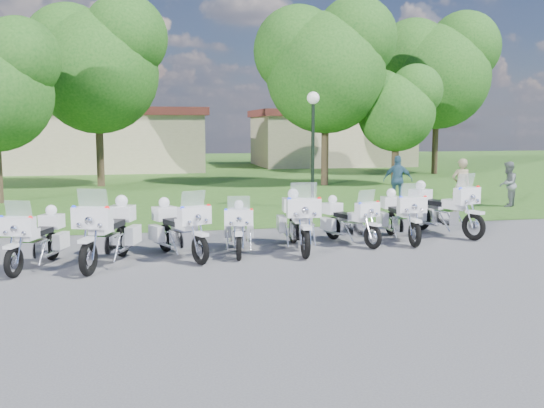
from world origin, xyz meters
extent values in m
plane|color=#4D4D51|center=(0.00, 0.00, 0.00)|extent=(100.00, 100.00, 0.00)
cube|color=#2D551B|center=(0.00, 27.00, 0.00)|extent=(100.00, 48.00, 0.01)
torus|color=black|center=(-5.21, -1.55, 0.31)|extent=(0.31, 0.63, 0.63)
torus|color=black|center=(-4.71, -0.04, 0.31)|extent=(0.31, 0.63, 0.63)
cube|color=white|center=(-5.22, -1.56, 0.64)|extent=(0.29, 0.44, 0.07)
cube|color=white|center=(-5.14, -1.34, 0.98)|extent=(0.71, 0.42, 0.37)
cube|color=silver|center=(-5.13, -1.29, 1.31)|extent=(0.53, 0.27, 0.35)
sphere|color=red|center=(-4.88, -1.49, 1.16)|extent=(0.08, 0.08, 0.08)
sphere|color=#1426E5|center=(-5.44, -1.30, 1.16)|extent=(0.08, 0.08, 0.08)
cube|color=silver|center=(-4.96, -0.78, 0.42)|extent=(0.47, 0.60, 0.32)
cube|color=white|center=(-5.03, -0.99, 0.75)|extent=(0.44, 0.55, 0.21)
cube|color=black|center=(-4.87, -0.51, 0.73)|extent=(0.48, 0.65, 0.11)
cube|color=white|center=(-4.49, -0.26, 0.47)|extent=(0.31, 0.51, 0.34)
cube|color=white|center=(-5.02, -0.08, 0.47)|extent=(0.31, 0.51, 0.34)
cube|color=white|center=(-4.70, -0.01, 0.86)|extent=(0.54, 0.50, 0.30)
sphere|color=white|center=(-4.70, -0.01, 1.10)|extent=(0.24, 0.24, 0.24)
torus|color=black|center=(-3.81, -1.69, 0.35)|extent=(0.36, 0.72, 0.72)
torus|color=black|center=(-3.22, 0.03, 0.35)|extent=(0.36, 0.72, 0.72)
cube|color=white|center=(-3.81, -1.71, 0.73)|extent=(0.33, 0.51, 0.07)
cube|color=white|center=(-3.73, -1.46, 1.12)|extent=(0.81, 0.49, 0.43)
cube|color=silver|center=(-3.71, -1.40, 1.50)|extent=(0.61, 0.32, 0.40)
sphere|color=red|center=(-3.42, -1.63, 1.32)|extent=(0.10, 0.10, 0.10)
sphere|color=#1426E5|center=(-4.07, -1.41, 1.32)|extent=(0.10, 0.10, 0.10)
cube|color=silver|center=(-3.50, -0.81, 0.48)|extent=(0.54, 0.68, 0.36)
cube|color=white|center=(-3.59, -1.05, 0.85)|extent=(0.50, 0.64, 0.24)
cube|color=black|center=(-3.40, -0.51, 0.83)|extent=(0.56, 0.74, 0.13)
cube|color=white|center=(-2.97, -0.23, 0.53)|extent=(0.36, 0.59, 0.38)
cube|color=white|center=(-3.57, -0.02, 0.53)|extent=(0.36, 0.59, 0.38)
cube|color=white|center=(-3.21, 0.06, 0.98)|extent=(0.62, 0.57, 0.34)
sphere|color=white|center=(-3.21, 0.06, 1.26)|extent=(0.28, 0.28, 0.28)
torus|color=black|center=(-1.57, -1.16, 0.32)|extent=(0.38, 0.65, 0.66)
torus|color=black|center=(-2.25, 0.36, 0.32)|extent=(0.38, 0.65, 0.66)
cube|color=white|center=(-1.56, -1.18, 0.67)|extent=(0.34, 0.47, 0.07)
cube|color=white|center=(-1.66, -0.96, 1.03)|extent=(0.74, 0.50, 0.39)
cube|color=silver|center=(-1.69, -0.90, 1.38)|extent=(0.55, 0.33, 0.37)
sphere|color=red|center=(-1.35, -0.88, 1.22)|extent=(0.09, 0.09, 0.09)
sphere|color=#1426E5|center=(-1.93, -1.14, 1.22)|extent=(0.09, 0.09, 0.09)
cube|color=silver|center=(-1.92, -0.38, 0.44)|extent=(0.53, 0.64, 0.33)
cube|color=white|center=(-1.82, -0.60, 0.79)|extent=(0.49, 0.59, 0.22)
cube|color=black|center=(-2.04, -0.11, 0.77)|extent=(0.55, 0.69, 0.12)
cube|color=white|center=(-1.92, 0.35, 0.49)|extent=(0.37, 0.54, 0.35)
cube|color=white|center=(-2.46, 0.11, 0.49)|extent=(0.37, 0.54, 0.35)
cube|color=white|center=(-2.26, 0.39, 0.90)|extent=(0.59, 0.55, 0.31)
sphere|color=white|center=(-2.26, 0.39, 1.16)|extent=(0.26, 0.26, 0.26)
torus|color=black|center=(-0.70, -0.93, 0.29)|extent=(0.20, 0.60, 0.59)
torus|color=black|center=(-0.47, 0.55, 0.29)|extent=(0.20, 0.60, 0.59)
cube|color=white|center=(-0.71, -0.95, 0.60)|extent=(0.22, 0.41, 0.06)
cube|color=white|center=(-0.67, -0.73, 0.92)|extent=(0.66, 0.31, 0.35)
cube|color=silver|center=(-0.66, -0.68, 1.23)|extent=(0.50, 0.18, 0.33)
sphere|color=red|center=(-0.40, -0.83, 1.09)|extent=(0.08, 0.08, 0.08)
sphere|color=#1426E5|center=(-0.96, -0.74, 1.09)|extent=(0.08, 0.08, 0.08)
cube|color=silver|center=(-0.59, -0.17, 0.40)|extent=(0.37, 0.53, 0.30)
cube|color=white|center=(-0.62, -0.38, 0.70)|extent=(0.35, 0.50, 0.19)
cube|color=black|center=(-0.54, 0.09, 0.69)|extent=(0.38, 0.59, 0.11)
cube|color=white|center=(-0.23, 0.38, 0.44)|extent=(0.23, 0.48, 0.32)
cube|color=white|center=(-0.75, 0.46, 0.44)|extent=(0.23, 0.48, 0.32)
cube|color=white|center=(-0.47, 0.57, 0.81)|extent=(0.47, 0.41, 0.28)
sphere|color=white|center=(-0.47, 0.57, 1.04)|extent=(0.23, 0.23, 0.23)
torus|color=black|center=(0.77, -1.05, 0.35)|extent=(0.20, 0.72, 0.71)
torus|color=black|center=(0.93, 0.74, 0.35)|extent=(0.20, 0.72, 0.71)
cube|color=white|center=(0.77, -1.07, 0.72)|extent=(0.23, 0.48, 0.07)
cube|color=white|center=(0.79, -0.81, 1.11)|extent=(0.78, 0.32, 0.42)
cube|color=silver|center=(0.80, -0.74, 1.48)|extent=(0.60, 0.18, 0.40)
sphere|color=red|center=(1.12, -0.90, 1.31)|extent=(0.10, 0.10, 0.10)
sphere|color=#1426E5|center=(0.45, -0.84, 1.31)|extent=(0.10, 0.10, 0.10)
cube|color=silver|center=(0.85, -0.13, 0.48)|extent=(0.41, 0.62, 0.36)
cube|color=white|center=(0.83, -0.39, 0.84)|extent=(0.39, 0.58, 0.23)
cube|color=black|center=(0.88, 0.18, 0.82)|extent=(0.42, 0.68, 0.13)
cube|color=white|center=(1.23, 0.55, 0.53)|extent=(0.24, 0.56, 0.38)
cube|color=white|center=(0.60, 0.61, 0.53)|extent=(0.24, 0.56, 0.38)
cube|color=white|center=(0.93, 0.77, 0.97)|extent=(0.54, 0.47, 0.34)
sphere|color=white|center=(0.93, 0.77, 1.25)|extent=(0.27, 0.27, 0.27)
torus|color=black|center=(2.63, -0.33, 0.29)|extent=(0.33, 0.59, 0.59)
torus|color=black|center=(2.07, 1.06, 0.29)|extent=(0.33, 0.59, 0.59)
cube|color=white|center=(2.63, -0.35, 0.60)|extent=(0.29, 0.42, 0.06)
cube|color=white|center=(2.55, -0.14, 0.93)|extent=(0.67, 0.43, 0.35)
cube|color=silver|center=(2.53, -0.09, 1.24)|extent=(0.50, 0.28, 0.33)
sphere|color=red|center=(2.83, -0.09, 1.10)|extent=(0.08, 0.08, 0.08)
sphere|color=#1426E5|center=(2.31, -0.30, 1.10)|extent=(0.08, 0.08, 0.08)
cube|color=silver|center=(2.34, 0.38, 0.40)|extent=(0.46, 0.57, 0.30)
cube|color=white|center=(2.42, 0.18, 0.71)|extent=(0.43, 0.53, 0.19)
cube|color=black|center=(2.24, 0.63, 0.69)|extent=(0.48, 0.62, 0.11)
cube|color=white|center=(2.37, 1.04, 0.44)|extent=(0.32, 0.49, 0.32)
cube|color=white|center=(1.87, 0.84, 0.44)|extent=(0.32, 0.49, 0.32)
cube|color=white|center=(2.06, 1.09, 0.81)|extent=(0.52, 0.49, 0.28)
sphere|color=white|center=(2.06, 1.09, 1.04)|extent=(0.23, 0.23, 0.23)
torus|color=black|center=(3.70, -0.36, 0.32)|extent=(0.16, 0.66, 0.65)
torus|color=black|center=(3.77, 1.29, 0.32)|extent=(0.16, 0.66, 0.65)
cube|color=white|center=(3.70, -0.38, 0.66)|extent=(0.19, 0.43, 0.07)
cube|color=white|center=(3.71, -0.13, 1.02)|extent=(0.71, 0.26, 0.39)
cube|color=silver|center=(3.71, -0.08, 1.36)|extent=(0.55, 0.14, 0.36)
sphere|color=red|center=(4.02, -0.21, 1.20)|extent=(0.09, 0.09, 0.09)
sphere|color=#1426E5|center=(3.40, -0.18, 1.20)|extent=(0.09, 0.09, 0.09)
cube|color=silver|center=(3.74, 0.49, 0.44)|extent=(0.35, 0.56, 0.33)
cube|color=white|center=(3.73, 0.25, 0.78)|extent=(0.33, 0.52, 0.21)
cube|color=black|center=(3.75, 0.78, 0.76)|extent=(0.36, 0.62, 0.12)
cube|color=white|center=(4.06, 1.13, 0.49)|extent=(0.20, 0.51, 0.35)
cube|color=white|center=(3.48, 1.16, 0.49)|extent=(0.20, 0.51, 0.35)
cube|color=white|center=(3.77, 1.32, 0.89)|extent=(0.48, 0.41, 0.31)
sphere|color=white|center=(3.77, 1.32, 1.14)|extent=(0.25, 0.25, 0.25)
torus|color=black|center=(5.59, 0.19, 0.36)|extent=(0.39, 0.72, 0.72)
torus|color=black|center=(4.92, 1.90, 0.36)|extent=(0.39, 0.72, 0.72)
cube|color=white|center=(5.59, 0.17, 0.73)|extent=(0.35, 0.51, 0.08)
cube|color=white|center=(5.50, 0.42, 1.13)|extent=(0.82, 0.52, 0.43)
cube|color=silver|center=(5.47, 0.48, 1.51)|extent=(0.61, 0.34, 0.40)
sphere|color=red|center=(5.84, 0.49, 1.34)|extent=(0.10, 0.10, 0.10)
sphere|color=#1426E5|center=(5.20, 0.24, 1.34)|extent=(0.10, 0.10, 0.10)
cube|color=silver|center=(5.25, 1.07, 0.48)|extent=(0.56, 0.69, 0.37)
cube|color=white|center=(5.34, 0.83, 0.86)|extent=(0.52, 0.65, 0.24)
cube|color=black|center=(5.13, 1.37, 0.84)|extent=(0.58, 0.75, 0.13)
cube|color=white|center=(5.28, 1.87, 0.54)|extent=(0.38, 0.59, 0.39)
cube|color=white|center=(4.68, 1.63, 0.54)|extent=(0.38, 0.59, 0.39)
cube|color=white|center=(4.91, 1.93, 0.99)|extent=(0.64, 0.59, 0.34)
sphere|color=white|center=(4.91, 1.93, 1.27)|extent=(0.28, 0.28, 0.28)
cylinder|color=black|center=(3.16, 6.96, 1.88)|extent=(0.12, 0.12, 3.75)
sphere|color=white|center=(3.16, 6.96, 3.91)|extent=(0.44, 0.44, 0.44)
sphere|color=#174C15|center=(-7.14, 10.49, 5.42)|extent=(3.06, 3.06, 3.06)
cylinder|color=#38281C|center=(-4.81, 16.76, 2.00)|extent=(0.36, 0.36, 4.01)
sphere|color=#174C15|center=(-4.81, 16.76, 5.46)|extent=(5.83, 5.83, 5.83)
sphere|color=#174C15|center=(-6.09, 17.22, 6.56)|extent=(4.37, 4.37, 4.37)
sphere|color=#174C15|center=(-3.45, 16.40, 7.10)|extent=(4.01, 4.01, 4.01)
cylinder|color=#38281C|center=(6.06, 15.08, 2.01)|extent=(0.36, 0.36, 4.02)
sphere|color=#174C15|center=(6.06, 15.08, 5.48)|extent=(5.84, 5.84, 5.84)
sphere|color=#174C15|center=(4.78, 15.53, 6.57)|extent=(4.38, 4.38, 4.38)
sphere|color=#174C15|center=(7.43, 14.71, 7.12)|extent=(4.02, 4.02, 4.02)
cylinder|color=#38281C|center=(9.54, 14.52, 1.31)|extent=(0.36, 0.36, 2.62)
sphere|color=#174C15|center=(9.54, 14.52, 3.57)|extent=(3.81, 3.81, 3.81)
sphere|color=#174C15|center=(8.71, 14.81, 4.29)|extent=(2.86, 2.86, 2.86)
sphere|color=#174C15|center=(10.44, 14.28, 4.65)|extent=(2.62, 2.62, 2.62)
cylinder|color=#38281C|center=(14.77, 20.63, 2.15)|extent=(0.36, 0.36, 4.30)
sphere|color=#174C15|center=(14.77, 20.63, 5.86)|extent=(6.25, 6.25, 6.25)
sphere|color=#174C15|center=(13.40, 21.11, 7.03)|extent=(4.69, 4.69, 4.69)
sphere|color=#174C15|center=(16.23, 20.24, 7.62)|extent=(4.30, 4.30, 4.30)
cube|color=tan|center=(-6.00, 28.00, 1.80)|extent=(14.00, 8.00, 3.60)
cube|color=maroon|center=(-6.00, 28.00, 3.85)|extent=(14.56, 8.32, 0.50)
cube|color=tan|center=(11.00, 30.00, 1.80)|extent=(11.00, 7.00, 3.60)
cube|color=maroon|center=(11.00, 30.00, 3.85)|extent=(11.44, 7.28, 0.50)
imported|color=gray|center=(7.93, 5.11, 0.91)|extent=(0.70, 0.49, 1.82)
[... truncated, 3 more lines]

